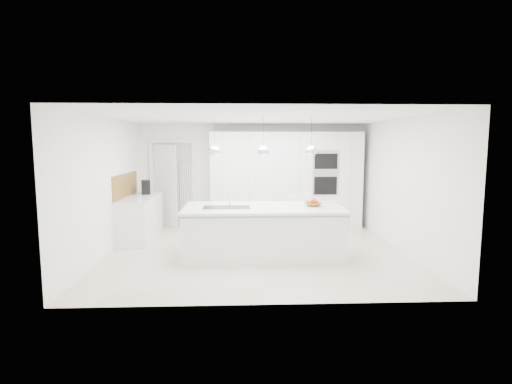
{
  "coord_description": "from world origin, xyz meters",
  "views": [
    {
      "loc": [
        -0.32,
        -7.34,
        2.03
      ],
      "look_at": [
        0.0,
        0.3,
        1.1
      ],
      "focal_mm": 28.0,
      "sensor_mm": 36.0,
      "label": 1
    }
  ],
  "objects_px": {
    "island_base": "(263,233)",
    "espresso_machine": "(146,187)",
    "fruit_bowl": "(313,204)",
    "bar_stool_right": "(305,218)",
    "bar_stool_left": "(290,220)"
  },
  "relations": [
    {
      "from": "bar_stool_left",
      "to": "bar_stool_right",
      "type": "height_order",
      "value": "bar_stool_right"
    },
    {
      "from": "fruit_bowl",
      "to": "island_base",
      "type": "bearing_deg",
      "value": -175.14
    },
    {
      "from": "fruit_bowl",
      "to": "bar_stool_left",
      "type": "height_order",
      "value": "bar_stool_left"
    },
    {
      "from": "fruit_bowl",
      "to": "bar_stool_right",
      "type": "distance_m",
      "value": 1.0
    },
    {
      "from": "bar_stool_left",
      "to": "bar_stool_right",
      "type": "relative_size",
      "value": 0.97
    },
    {
      "from": "fruit_bowl",
      "to": "bar_stool_left",
      "type": "relative_size",
      "value": 0.31
    },
    {
      "from": "island_base",
      "to": "bar_stool_right",
      "type": "distance_m",
      "value": 1.35
    },
    {
      "from": "island_base",
      "to": "fruit_bowl",
      "type": "xyz_separation_m",
      "value": [
        0.91,
        0.08,
        0.51
      ]
    },
    {
      "from": "island_base",
      "to": "espresso_machine",
      "type": "bearing_deg",
      "value": 141.84
    },
    {
      "from": "espresso_machine",
      "to": "bar_stool_left",
      "type": "xyz_separation_m",
      "value": [
        3.14,
        -1.09,
        -0.56
      ]
    },
    {
      "from": "fruit_bowl",
      "to": "espresso_machine",
      "type": "bearing_deg",
      "value": 150.98
    },
    {
      "from": "fruit_bowl",
      "to": "bar_stool_left",
      "type": "bearing_deg",
      "value": 110.38
    },
    {
      "from": "island_base",
      "to": "bar_stool_right",
      "type": "height_order",
      "value": "bar_stool_right"
    },
    {
      "from": "fruit_bowl",
      "to": "bar_stool_right",
      "type": "bearing_deg",
      "value": 89.54
    },
    {
      "from": "island_base",
      "to": "espresso_machine",
      "type": "distance_m",
      "value": 3.28
    }
  ]
}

